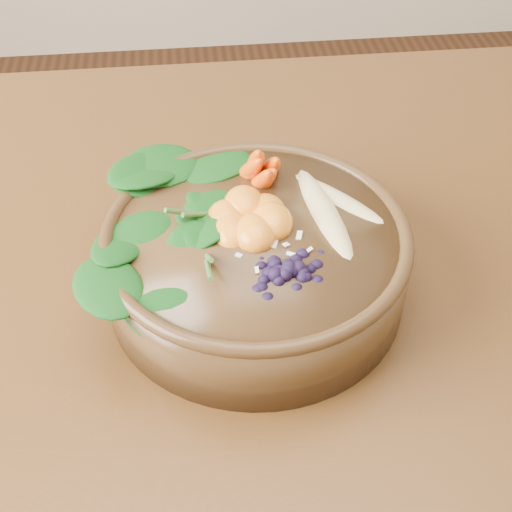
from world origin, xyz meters
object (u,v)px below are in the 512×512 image
Objects in this scene: kale_heap at (185,192)px; blueberry_pile at (291,255)px; stoneware_bowl at (256,263)px; carrot_cluster at (268,140)px; banana_halves at (332,193)px; dining_table at (341,300)px; mandarin_cluster at (249,208)px.

blueberry_pile is at bearing -47.81° from kale_heap.
carrot_cluster reaches higher than stoneware_bowl.
carrot_cluster is (0.02, 0.10, 0.08)m from stoneware_bowl.
banana_halves is (0.08, 0.04, 0.06)m from stoneware_bowl.
kale_heap is (-0.07, 0.04, 0.07)m from stoneware_bowl.
stoneware_bowl is at bearing -151.15° from dining_table.
banana_halves is (0.06, -0.06, -0.03)m from carrot_cluster.
kale_heap is at bearing -169.49° from carrot_cluster.
stoneware_bowl is 1.53× the size of kale_heap.
blueberry_pile is at bearing -125.82° from dining_table.
dining_table is at bearing 28.85° from stoneware_bowl.
kale_heap is 0.07m from mandarin_cluster.
blueberry_pile is (-0.06, -0.09, 0.01)m from banana_halves.
stoneware_bowl is 0.06m from mandarin_cluster.
mandarin_cluster is (0.06, -0.02, -0.01)m from kale_heap.
carrot_cluster is at bearing 70.58° from mandarin_cluster.
kale_heap reaches higher than banana_halves.
blueberry_pile is at bearing -141.51° from banana_halves.
mandarin_cluster is at bearing 111.12° from blueberry_pile.
carrot_cluster reaches higher than mandarin_cluster.
kale_heap is (-0.18, -0.02, 0.20)m from dining_table.
kale_heap is 2.38× the size of carrot_cluster.
stoneware_bowl is 1.79× the size of banana_halves.
dining_table is 9.24× the size of banana_halves.
stoneware_bowl is at bearing -75.95° from mandarin_cluster.
stoneware_bowl reaches higher than dining_table.
blueberry_pile is (0.00, -0.16, -0.02)m from carrot_cluster.
carrot_cluster reaches higher than banana_halves.
dining_table is 0.19m from stoneware_bowl.
kale_heap is at bearing 132.19° from blueberry_pile.
blueberry_pile is at bearing -66.75° from stoneware_bowl.
mandarin_cluster reaches higher than dining_table.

